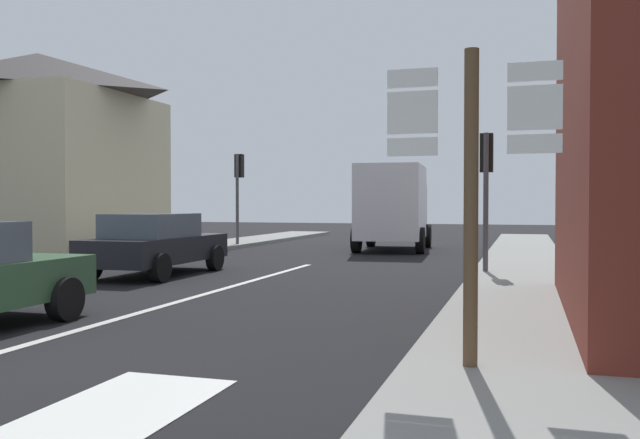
{
  "coord_description": "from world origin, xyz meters",
  "views": [
    {
      "loc": [
        5.76,
        -5.84,
        1.72
      ],
      "look_at": [
        0.9,
        10.12,
        1.31
      ],
      "focal_mm": 37.96,
      "sensor_mm": 36.0,
      "label": 1
    }
  ],
  "objects_px": {
    "route_sign_post": "(471,183)",
    "traffic_light_far_left": "(239,178)",
    "sedan_far": "(155,243)",
    "traffic_light_near_right": "(486,171)",
    "delivery_truck": "(393,205)"
  },
  "relations": [
    {
      "from": "delivery_truck",
      "to": "traffic_light_far_left",
      "type": "relative_size",
      "value": 1.42
    },
    {
      "from": "route_sign_post",
      "to": "sedan_far",
      "type": "bearing_deg",
      "value": 136.4
    },
    {
      "from": "traffic_light_far_left",
      "to": "route_sign_post",
      "type": "bearing_deg",
      "value": -59.86
    },
    {
      "from": "sedan_far",
      "to": "route_sign_post",
      "type": "height_order",
      "value": "route_sign_post"
    },
    {
      "from": "traffic_light_far_left",
      "to": "traffic_light_near_right",
      "type": "height_order",
      "value": "traffic_light_far_left"
    },
    {
      "from": "sedan_far",
      "to": "traffic_light_far_left",
      "type": "height_order",
      "value": "traffic_light_far_left"
    },
    {
      "from": "route_sign_post",
      "to": "traffic_light_near_right",
      "type": "relative_size",
      "value": 0.96
    },
    {
      "from": "sedan_far",
      "to": "route_sign_post",
      "type": "bearing_deg",
      "value": -43.6
    },
    {
      "from": "traffic_light_far_left",
      "to": "sedan_far",
      "type": "bearing_deg",
      "value": -77.45
    },
    {
      "from": "route_sign_post",
      "to": "traffic_light_far_left",
      "type": "xyz_separation_m",
      "value": [
        -10.13,
        17.45,
        0.77
      ]
    },
    {
      "from": "delivery_truck",
      "to": "traffic_light_near_right",
      "type": "xyz_separation_m",
      "value": [
        3.72,
        -8.03,
        0.83
      ]
    },
    {
      "from": "sedan_far",
      "to": "traffic_light_far_left",
      "type": "bearing_deg",
      "value": 102.55
    },
    {
      "from": "delivery_truck",
      "to": "traffic_light_near_right",
      "type": "bearing_deg",
      "value": -65.13
    },
    {
      "from": "route_sign_post",
      "to": "traffic_light_near_right",
      "type": "distance_m",
      "value": 9.58
    },
    {
      "from": "sedan_far",
      "to": "traffic_light_near_right",
      "type": "bearing_deg",
      "value": 14.87
    }
  ]
}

